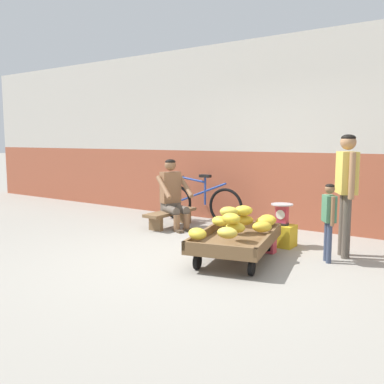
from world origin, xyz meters
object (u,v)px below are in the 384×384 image
Objects in this scene: banana_cart at (236,241)px; weighing_scale at (282,214)px; customer_child at (329,214)px; plastic_crate at (281,235)px; low_bench at (171,215)px; customer_adult at (347,182)px; vendor_seated at (173,194)px; shopping_bag at (269,244)px; bicycle_near_left at (200,202)px.

weighing_scale reaches higher than banana_cart.
banana_cart is at bearing -148.52° from customer_child.
customer_child is (0.76, -0.40, 0.44)m from plastic_crate.
customer_child is (0.76, -0.40, 0.13)m from weighing_scale.
customer_adult reaches higher than low_bench.
vendor_seated reaches higher than shopping_bag.
weighing_scale is at bearing -90.00° from plastic_crate.
weighing_scale is (0.00, -0.00, 0.30)m from plastic_crate.
shopping_bag is at bearing -32.64° from bicycle_near_left.
shopping_bag is at bearing -15.56° from vendor_seated.
weighing_scale is at bearing 79.98° from banana_cart.
customer_adult is 0.52m from customer_child.
customer_child is (0.94, 0.57, 0.35)m from banana_cart.
banana_cart is 2.23m from low_bench.
banana_cart is at bearing -31.39° from vendor_seated.
customer_adult is (2.85, -0.19, 0.38)m from vendor_seated.
shopping_bag is (2.00, -0.56, -0.45)m from vendor_seated.
low_bench is at bearing 175.00° from weighing_scale.
banana_cart is at bearing -107.14° from shopping_bag.
bicycle_near_left reaches higher than low_bench.
bicycle_near_left is at bearing 147.36° from shopping_bag.
customer_adult is at bearing 42.01° from banana_cart.
weighing_scale is at bearing -4.10° from vendor_seated.
low_bench is 0.66m from bicycle_near_left.
vendor_seated is at bearing 148.61° from banana_cart.
low_bench is 2.08m from plastic_crate.
customer_child is (2.66, -1.20, 0.23)m from bicycle_near_left.
banana_cart is 2.47m from bicycle_near_left.
customer_adult reaches higher than weighing_scale.
customer_child reaches higher than shopping_bag.
bicycle_near_left reaches higher than banana_cart.
bicycle_near_left is (0.10, 0.66, -0.21)m from vendor_seated.
shopping_bag is at bearing 72.86° from banana_cart.
shopping_bag is (0.00, -0.41, -0.33)m from weighing_scale.
shopping_bag is (-0.86, -0.37, -0.83)m from customer_adult.
weighing_scale is 0.99m from customer_adult.
vendor_seated is at bearing 164.44° from shopping_bag.
bicycle_near_left is (0.18, 0.62, 0.15)m from low_bench.
banana_cart is 0.96× the size of bicycle_near_left.
plastic_crate is at bearing 90.00° from weighing_scale.
plastic_crate is 0.24× the size of customer_adult.
banana_cart is 1.69× the size of customer_child.
customer_child is at bearing -11.53° from low_bench.
vendor_seated is (0.08, -0.04, 0.37)m from low_bench.
weighing_scale is 1.25× the size of shopping_bag.
plastic_crate reaches higher than shopping_bag.
customer_child reaches higher than plastic_crate.
vendor_seated reaches higher than customer_child.
bicycle_near_left is at bearing 73.48° from low_bench.
weighing_scale is 0.32× the size of customer_child.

